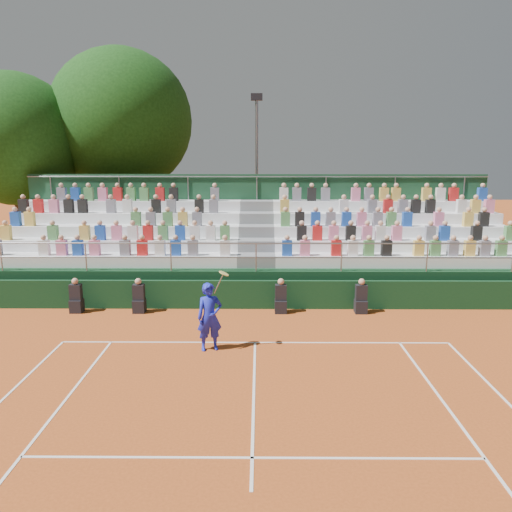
{
  "coord_description": "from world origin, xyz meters",
  "views": [
    {
      "loc": [
        0.13,
        -13.39,
        5.28
      ],
      "look_at": [
        0.0,
        3.5,
        1.8
      ],
      "focal_mm": 35.0,
      "sensor_mm": 36.0,
      "label": 1
    }
  ],
  "objects_px": {
    "tree_east": "(121,121)",
    "floodlight_mast": "(257,162)",
    "tennis_player": "(210,317)",
    "tree_west": "(14,140)"
  },
  "relations": [
    {
      "from": "tree_east",
      "to": "floodlight_mast",
      "type": "xyz_separation_m",
      "value": [
        6.94,
        0.37,
        -2.07
      ]
    },
    {
      "from": "tennis_player",
      "to": "tree_east",
      "type": "xyz_separation_m",
      "value": [
        -5.75,
        13.48,
        5.96
      ]
    },
    {
      "from": "tennis_player",
      "to": "tree_west",
      "type": "bearing_deg",
      "value": 132.2
    },
    {
      "from": "tennis_player",
      "to": "tree_east",
      "type": "distance_m",
      "value": 15.82
    },
    {
      "from": "tree_west",
      "to": "tree_east",
      "type": "distance_m",
      "value": 5.16
    },
    {
      "from": "tree_west",
      "to": "floodlight_mast",
      "type": "height_order",
      "value": "tree_west"
    },
    {
      "from": "tree_east",
      "to": "floodlight_mast",
      "type": "bearing_deg",
      "value": 3.07
    },
    {
      "from": "tree_west",
      "to": "tree_east",
      "type": "relative_size",
      "value": 0.86
    },
    {
      "from": "tennis_player",
      "to": "tree_east",
      "type": "bearing_deg",
      "value": 113.11
    },
    {
      "from": "tennis_player",
      "to": "tree_west",
      "type": "distance_m",
      "value": 16.28
    }
  ]
}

